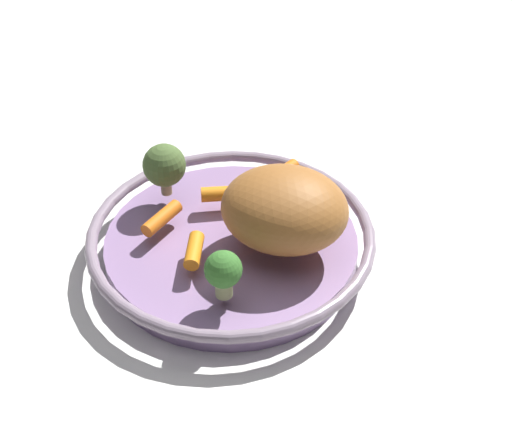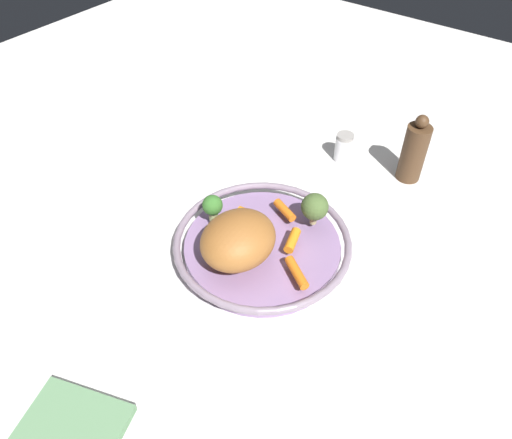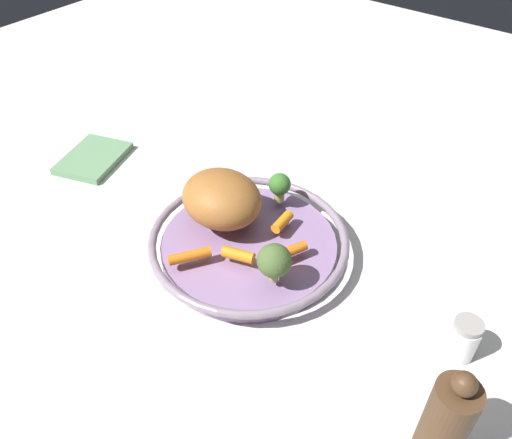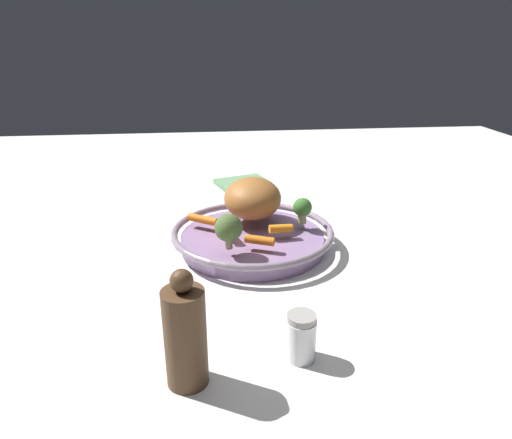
{
  "view_description": "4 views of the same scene",
  "coord_description": "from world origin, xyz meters",
  "px_view_note": "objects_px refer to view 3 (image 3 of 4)",
  "views": [
    {
      "loc": [
        -0.64,
        -0.15,
        0.59
      ],
      "look_at": [
        0.01,
        -0.03,
        0.06
      ],
      "focal_mm": 51.87,
      "sensor_mm": 36.0,
      "label": 1
    },
    {
      "loc": [
        0.37,
        -0.51,
        0.7
      ],
      "look_at": [
        -0.02,
        0.01,
        0.07
      ],
      "focal_mm": 34.07,
      "sensor_mm": 36.0,
      "label": 2
    },
    {
      "loc": [
        0.49,
        0.4,
        0.63
      ],
      "look_at": [
        -0.02,
        -0.0,
        0.06
      ],
      "focal_mm": 36.63,
      "sensor_mm": 36.0,
      "label": 3
    },
    {
      "loc": [
        0.09,
        0.87,
        0.41
      ],
      "look_at": [
        -0.01,
        0.01,
        0.07
      ],
      "focal_mm": 32.31,
      "sensor_mm": 36.0,
      "label": 4
    }
  ],
  "objects_px": {
    "serving_bowl": "(249,245)",
    "dish_towel": "(93,158)",
    "baby_carrot_center": "(290,251)",
    "broccoli_floret_mid": "(280,185)",
    "baby_carrot_back": "(190,256)",
    "baby_carrot_left": "(282,222)",
    "baby_carrot_right": "(238,255)",
    "pepper_mill": "(447,420)",
    "broccoli_floret_small": "(274,261)",
    "salt_shaker": "(463,339)",
    "roast_chicken_piece": "(222,199)"
  },
  "relations": [
    {
      "from": "serving_bowl",
      "to": "dish_towel",
      "type": "xyz_separation_m",
      "value": [
        -0.02,
        -0.43,
        -0.02
      ]
    },
    {
      "from": "roast_chicken_piece",
      "to": "broccoli_floret_small",
      "type": "xyz_separation_m",
      "value": [
        0.06,
        0.15,
        -0.0
      ]
    },
    {
      "from": "roast_chicken_piece",
      "to": "baby_carrot_back",
      "type": "xyz_separation_m",
      "value": [
        0.11,
        0.02,
        -0.03
      ]
    },
    {
      "from": "broccoli_floret_mid",
      "to": "salt_shaker",
      "type": "relative_size",
      "value": 0.8
    },
    {
      "from": "roast_chicken_piece",
      "to": "broccoli_floret_small",
      "type": "bearing_deg",
      "value": 68.59
    },
    {
      "from": "roast_chicken_piece",
      "to": "baby_carrot_right",
      "type": "bearing_deg",
      "value": 54.54
    },
    {
      "from": "baby_carrot_back",
      "to": "baby_carrot_left",
      "type": "bearing_deg",
      "value": 156.5
    },
    {
      "from": "baby_carrot_right",
      "to": "baby_carrot_back",
      "type": "relative_size",
      "value": 0.77
    },
    {
      "from": "baby_carrot_back",
      "to": "salt_shaker",
      "type": "xyz_separation_m",
      "value": [
        -0.13,
        0.4,
        -0.02
      ]
    },
    {
      "from": "dish_towel",
      "to": "serving_bowl",
      "type": "bearing_deg",
      "value": 87.91
    },
    {
      "from": "baby_carrot_back",
      "to": "broccoli_floret_mid",
      "type": "height_order",
      "value": "broccoli_floret_mid"
    },
    {
      "from": "baby_carrot_back",
      "to": "broccoli_floret_small",
      "type": "xyz_separation_m",
      "value": [
        -0.05,
        0.13,
        0.03
      ]
    },
    {
      "from": "dish_towel",
      "to": "pepper_mill",
      "type": "bearing_deg",
      "value": 80.32
    },
    {
      "from": "baby_carrot_right",
      "to": "salt_shaker",
      "type": "xyz_separation_m",
      "value": [
        -0.08,
        0.34,
        -0.02
      ]
    },
    {
      "from": "broccoli_floret_mid",
      "to": "roast_chicken_piece",
      "type": "bearing_deg",
      "value": -25.4
    },
    {
      "from": "baby_carrot_right",
      "to": "serving_bowl",
      "type": "bearing_deg",
      "value": -158.34
    },
    {
      "from": "dish_towel",
      "to": "baby_carrot_right",
      "type": "bearing_deg",
      "value": 81.41
    },
    {
      "from": "baby_carrot_left",
      "to": "pepper_mill",
      "type": "height_order",
      "value": "pepper_mill"
    },
    {
      "from": "salt_shaker",
      "to": "dish_towel",
      "type": "distance_m",
      "value": 0.79
    },
    {
      "from": "baby_carrot_right",
      "to": "dish_towel",
      "type": "bearing_deg",
      "value": -98.59
    },
    {
      "from": "baby_carrot_left",
      "to": "baby_carrot_right",
      "type": "bearing_deg",
      "value": -4.63
    },
    {
      "from": "serving_bowl",
      "to": "pepper_mill",
      "type": "xyz_separation_m",
      "value": [
        0.12,
        0.39,
        0.05
      ]
    },
    {
      "from": "serving_bowl",
      "to": "baby_carrot_right",
      "type": "distance_m",
      "value": 0.06
    },
    {
      "from": "baby_carrot_back",
      "to": "dish_towel",
      "type": "relative_size",
      "value": 0.46
    },
    {
      "from": "serving_bowl",
      "to": "baby_carrot_center",
      "type": "distance_m",
      "value": 0.09
    },
    {
      "from": "serving_bowl",
      "to": "roast_chicken_piece",
      "type": "xyz_separation_m",
      "value": [
        -0.01,
        -0.06,
        0.06
      ]
    },
    {
      "from": "baby_carrot_right",
      "to": "pepper_mill",
      "type": "height_order",
      "value": "pepper_mill"
    },
    {
      "from": "salt_shaker",
      "to": "baby_carrot_center",
      "type": "bearing_deg",
      "value": -85.31
    },
    {
      "from": "roast_chicken_piece",
      "to": "pepper_mill",
      "type": "xyz_separation_m",
      "value": [
        0.13,
        0.45,
        -0.02
      ]
    },
    {
      "from": "serving_bowl",
      "to": "broccoli_floret_mid",
      "type": "height_order",
      "value": "broccoli_floret_mid"
    },
    {
      "from": "baby_carrot_left",
      "to": "baby_carrot_right",
      "type": "height_order",
      "value": "same"
    },
    {
      "from": "roast_chicken_piece",
      "to": "serving_bowl",
      "type": "bearing_deg",
      "value": 83.87
    },
    {
      "from": "broccoli_floret_mid",
      "to": "serving_bowl",
      "type": "bearing_deg",
      "value": 8.17
    },
    {
      "from": "serving_bowl",
      "to": "broccoli_floret_small",
      "type": "xyz_separation_m",
      "value": [
        0.05,
        0.09,
        0.06
      ]
    },
    {
      "from": "broccoli_floret_mid",
      "to": "baby_carrot_back",
      "type": "bearing_deg",
      "value": -6.19
    },
    {
      "from": "dish_towel",
      "to": "baby_carrot_back",
      "type": "bearing_deg",
      "value": 73.54
    },
    {
      "from": "roast_chicken_piece",
      "to": "broccoli_floret_mid",
      "type": "xyz_separation_m",
      "value": [
        -0.1,
        0.05,
        -0.01
      ]
    },
    {
      "from": "baby_carrot_left",
      "to": "pepper_mill",
      "type": "bearing_deg",
      "value": 63.6
    },
    {
      "from": "baby_carrot_center",
      "to": "roast_chicken_piece",
      "type": "bearing_deg",
      "value": -90.69
    },
    {
      "from": "baby_carrot_left",
      "to": "baby_carrot_right",
      "type": "xyz_separation_m",
      "value": [
        0.11,
        -0.01,
        0.0
      ]
    },
    {
      "from": "serving_bowl",
      "to": "pepper_mill",
      "type": "relative_size",
      "value": 2.08
    },
    {
      "from": "roast_chicken_piece",
      "to": "dish_towel",
      "type": "distance_m",
      "value": 0.38
    },
    {
      "from": "baby_carrot_left",
      "to": "salt_shaker",
      "type": "xyz_separation_m",
      "value": [
        0.03,
        0.33,
        -0.02
      ]
    },
    {
      "from": "baby_carrot_left",
      "to": "broccoli_floret_mid",
      "type": "xyz_separation_m",
      "value": [
        -0.05,
        -0.04,
        0.02
      ]
    },
    {
      "from": "serving_bowl",
      "to": "pepper_mill",
      "type": "height_order",
      "value": "pepper_mill"
    },
    {
      "from": "serving_bowl",
      "to": "dish_towel",
      "type": "height_order",
      "value": "serving_bowl"
    },
    {
      "from": "baby_carrot_left",
      "to": "broccoli_floret_small",
      "type": "relative_size",
      "value": 0.7
    },
    {
      "from": "salt_shaker",
      "to": "pepper_mill",
      "type": "xyz_separation_m",
      "value": [
        0.15,
        0.03,
        0.04
      ]
    },
    {
      "from": "baby_carrot_back",
      "to": "broccoli_floret_small",
      "type": "relative_size",
      "value": 1.0
    },
    {
      "from": "serving_bowl",
      "to": "baby_carrot_back",
      "type": "relative_size",
      "value": 4.97
    }
  ]
}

